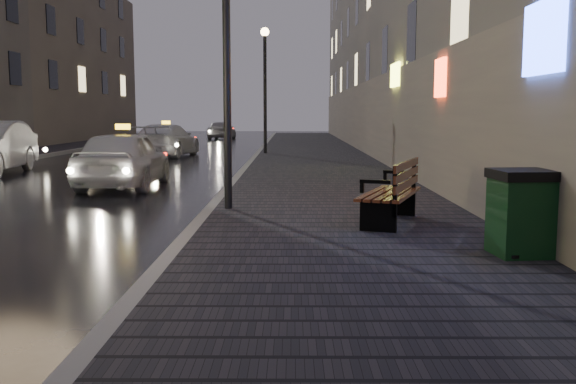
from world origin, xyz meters
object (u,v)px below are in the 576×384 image
Objects in this scene: taxi_mid at (166,140)px; lamp_far at (265,74)px; bench at (395,192)px; car_far at (222,130)px; taxi_near at (124,159)px; trash_bin at (521,212)px; lamp_near at (226,21)px.

lamp_far is at bearing -174.85° from taxi_mid.
car_far reaches higher than bench.
taxi_mid is at bearing -84.62° from taxi_near.
taxi_mid is at bearing 106.77° from trash_bin.
lamp_far reaches higher than trash_bin.
trash_bin is 0.27× the size of car_far.
car_far is at bearing 96.46° from lamp_near.
lamp_near is 6.17m from trash_bin.
taxi_near is at bearing 124.47° from trash_bin.
lamp_near and lamp_far have the same top height.
lamp_far is at bearing 95.58° from trash_bin.
taxi_mid reaches higher than trash_bin.
lamp_near is 1.37× the size of car_far.
taxi_mid is (-1.18, 11.52, -0.03)m from taxi_near.
trash_bin is 0.24× the size of taxi_near.
bench is (2.77, -17.55, -2.84)m from lamp_far.
taxi_near is at bearing 154.15° from bench.
taxi_near is (-7.02, 8.32, 0.05)m from trash_bin.
taxi_mid is (-7.03, 17.58, 0.05)m from bench.
lamp_near is 34.27m from car_far.
trash_bin is at bearing 117.96° from taxi_mid.
bench is at bearing -29.21° from lamp_near.
lamp_far is at bearing 90.00° from lamp_near.
taxi_mid is at bearing 131.94° from bench.
taxi_near reaches higher than trash_bin.
trash_bin is (1.18, -2.27, 0.03)m from bench.
lamp_far is 17.99m from bench.
lamp_far is at bearing 107.28° from car_far.
lamp_far reaches higher than car_far.
car_far is (-6.62, 35.48, 0.01)m from bench.
bench is 1.96× the size of trash_bin.
taxi_mid is 1.25× the size of car_far.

